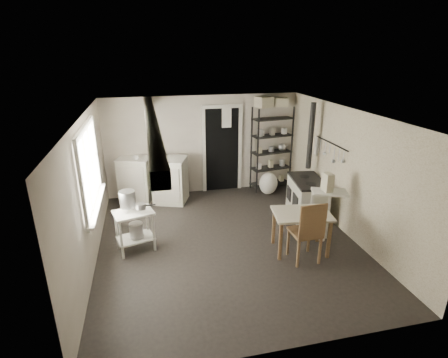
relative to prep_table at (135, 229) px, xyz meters
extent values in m
plane|color=black|center=(1.60, -0.10, -0.40)|extent=(5.00, 5.00, 0.00)
plane|color=beige|center=(1.60, -0.10, 1.90)|extent=(5.00, 5.00, 0.00)
cube|color=#B3AA99|center=(1.60, 2.40, 0.75)|extent=(4.50, 0.02, 2.30)
cube|color=#B3AA99|center=(1.60, -2.60, 0.75)|extent=(4.50, 0.02, 2.30)
cube|color=#B3AA99|center=(-0.65, -0.10, 0.75)|extent=(0.02, 5.00, 2.30)
cube|color=#B3AA99|center=(3.85, -0.10, 0.75)|extent=(0.02, 5.00, 2.30)
cylinder|color=silver|center=(-0.07, 0.05, 0.54)|extent=(0.30, 0.30, 0.28)
cylinder|color=silver|center=(0.13, -0.08, 0.45)|extent=(0.21, 0.21, 0.09)
cylinder|color=silver|center=(0.02, -0.02, -0.02)|extent=(0.26, 0.26, 0.25)
imported|color=white|center=(0.47, 2.02, 0.56)|extent=(0.39, 0.39, 0.07)
imported|color=white|center=(0.06, 2.01, 0.57)|extent=(0.15, 0.15, 0.09)
imported|color=white|center=(2.97, 2.18, 0.97)|extent=(0.11, 0.11, 0.19)
cube|color=beige|center=(2.99, 2.18, 1.61)|extent=(0.43, 0.41, 0.24)
cube|color=beige|center=(3.42, 2.24, 1.59)|extent=(0.34, 0.32, 0.19)
cube|color=beige|center=(3.32, -0.35, 0.61)|extent=(0.13, 0.22, 0.32)
imported|color=white|center=(2.99, -0.74, 0.40)|extent=(0.12, 0.12, 0.08)
ellipsoid|color=silver|center=(3.06, 1.85, -0.16)|extent=(0.56, 0.53, 0.53)
cylinder|color=white|center=(3.28, -0.42, -0.33)|extent=(0.17, 0.17, 0.16)
camera|label=1|loc=(0.31, -5.46, 2.87)|focal=28.00mm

